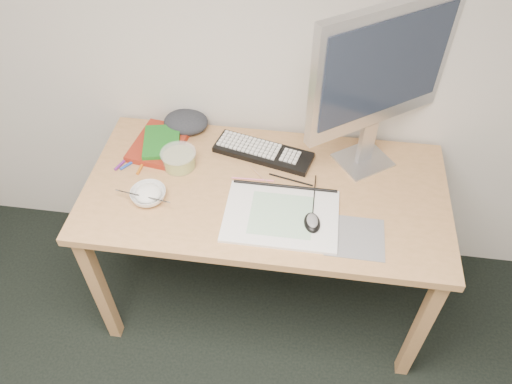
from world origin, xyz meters
The scene contains 18 objects.
desk centered at (-0.07, 1.43, 0.67)m, with size 1.40×0.70×0.75m.
mousepad centered at (0.27, 1.24, 0.75)m, with size 0.21×0.19×0.00m, color slate.
sketchpad centered at (0.01, 1.30, 0.76)m, with size 0.41×0.30×0.01m, color white.
keyboard centered at (-0.10, 1.62, 0.76)m, with size 0.40×0.13×0.02m, color black.
monitor centered at (0.30, 1.64, 1.17)m, with size 0.49×0.37×0.67m.
mouse centered at (0.12, 1.27, 0.78)m, with size 0.06×0.09×0.03m, color black.
rice_bowl centered at (-0.50, 1.32, 0.77)m, with size 0.13×0.13×0.04m, color silver.
chopsticks centered at (-0.51, 1.29, 0.79)m, with size 0.02×0.02×0.21m, color #B4B4B6.
fruit_tub centered at (-0.43, 1.51, 0.78)m, with size 0.14×0.14×0.07m, color #C3C846.
book_red centered at (-0.54, 1.61, 0.76)m, with size 0.20×0.26×0.03m, color maroon.
book_green centered at (-0.52, 1.60, 0.79)m, with size 0.15×0.20×0.02m, color #19661C.
cloth_lump centered at (-0.45, 1.75, 0.78)m, with size 0.16×0.13×0.07m, color #222429.
pencil_pink centered at (-0.12, 1.47, 0.75)m, with size 0.01×0.01×0.17m, color pink.
pencil_tan centered at (-0.09, 1.48, 0.75)m, with size 0.01×0.01×0.18m, color tan.
pencil_black centered at (0.02, 1.49, 0.75)m, with size 0.01×0.01×0.18m, color black.
marker_blue centered at (-0.62, 1.50, 0.76)m, with size 0.01×0.01×0.12m, color #2043AD.
marker_orange centered at (-0.58, 1.50, 0.76)m, with size 0.01×0.01×0.13m, color #C06516.
marker_purple centered at (-0.65, 1.51, 0.76)m, with size 0.01×0.01×0.13m, color #68217B.
Camera 1 is at (0.08, 0.11, 2.14)m, focal length 35.00 mm.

